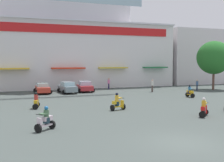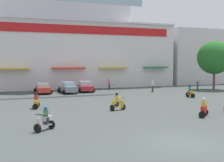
{
  "view_description": "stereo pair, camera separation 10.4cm",
  "coord_description": "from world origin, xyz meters",
  "px_view_note": "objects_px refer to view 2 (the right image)",
  "views": [
    {
      "loc": [
        -8.69,
        -12.38,
        4.29
      ],
      "look_at": [
        1.0,
        13.23,
        2.37
      ],
      "focal_mm": 45.63,
      "sensor_mm": 36.0,
      "label": 1
    },
    {
      "loc": [
        -8.59,
        -12.42,
        4.29
      ],
      "look_at": [
        1.0,
        13.23,
        2.37
      ],
      "focal_mm": 45.63,
      "sensor_mm": 36.0,
      "label": 2
    }
  ],
  "objects_px": {
    "scooter_rider_3": "(45,120)",
    "scooter_rider_4": "(204,109)",
    "parked_car_2": "(85,86)",
    "pedestrian_1": "(109,83)",
    "pedestrian_2": "(153,85)",
    "scooter_rider_2": "(118,103)",
    "pedestrian_0": "(198,84)",
    "parked_car_1": "(68,87)",
    "parked_car_0": "(43,88)",
    "scooter_rider_1": "(36,102)",
    "plaza_tree_1": "(214,58)",
    "scooter_rider_9": "(190,92)"
  },
  "relations": [
    {
      "from": "pedestrian_0",
      "to": "parked_car_1",
      "type": "bearing_deg",
      "value": 169.52
    },
    {
      "from": "parked_car_2",
      "to": "scooter_rider_9",
      "type": "distance_m",
      "value": 14.41
    },
    {
      "from": "scooter_rider_3",
      "to": "scooter_rider_4",
      "type": "xyz_separation_m",
      "value": [
        12.03,
        0.12,
        -0.02
      ]
    },
    {
      "from": "plaza_tree_1",
      "to": "parked_car_0",
      "type": "xyz_separation_m",
      "value": [
        -24.82,
        3.79,
        -4.1
      ]
    },
    {
      "from": "scooter_rider_9",
      "to": "scooter_rider_4",
      "type": "bearing_deg",
      "value": -121.12
    },
    {
      "from": "plaza_tree_1",
      "to": "scooter_rider_4",
      "type": "relative_size",
      "value": 4.86
    },
    {
      "from": "scooter_rider_1",
      "to": "pedestrian_2",
      "type": "relative_size",
      "value": 0.87
    },
    {
      "from": "parked_car_1",
      "to": "scooter_rider_4",
      "type": "height_order",
      "value": "parked_car_1"
    },
    {
      "from": "scooter_rider_3",
      "to": "pedestrian_2",
      "type": "relative_size",
      "value": 0.87
    },
    {
      "from": "scooter_rider_3",
      "to": "parked_car_0",
      "type": "bearing_deg",
      "value": 83.49
    },
    {
      "from": "parked_car_1",
      "to": "scooter_rider_9",
      "type": "xyz_separation_m",
      "value": [
        12.72,
        -9.44,
        -0.16
      ]
    },
    {
      "from": "parked_car_0",
      "to": "scooter_rider_2",
      "type": "distance_m",
      "value": 16.21
    },
    {
      "from": "plaza_tree_1",
      "to": "scooter_rider_4",
      "type": "height_order",
      "value": "plaza_tree_1"
    },
    {
      "from": "plaza_tree_1",
      "to": "pedestrian_0",
      "type": "bearing_deg",
      "value": -172.71
    },
    {
      "from": "parked_car_1",
      "to": "scooter_rider_3",
      "type": "relative_size",
      "value": 2.69
    },
    {
      "from": "scooter_rider_3",
      "to": "pedestrian_2",
      "type": "distance_m",
      "value": 24.11
    },
    {
      "from": "scooter_rider_2",
      "to": "pedestrian_2",
      "type": "height_order",
      "value": "pedestrian_2"
    },
    {
      "from": "scooter_rider_9",
      "to": "pedestrian_0",
      "type": "distance_m",
      "value": 8.28
    },
    {
      "from": "scooter_rider_9",
      "to": "pedestrian_2",
      "type": "relative_size",
      "value": 0.84
    },
    {
      "from": "parked_car_2",
      "to": "pedestrian_1",
      "type": "bearing_deg",
      "value": 27.02
    },
    {
      "from": "plaza_tree_1",
      "to": "scooter_rider_2",
      "type": "relative_size",
      "value": 4.72
    },
    {
      "from": "pedestrian_1",
      "to": "scooter_rider_1",
      "type": "bearing_deg",
      "value": -130.48
    },
    {
      "from": "scooter_rider_1",
      "to": "scooter_rider_3",
      "type": "distance_m",
      "value": 8.65
    },
    {
      "from": "scooter_rider_3",
      "to": "scooter_rider_1",
      "type": "bearing_deg",
      "value": 87.85
    },
    {
      "from": "parked_car_0",
      "to": "parked_car_2",
      "type": "height_order",
      "value": "parked_car_2"
    },
    {
      "from": "plaza_tree_1",
      "to": "scooter_rider_4",
      "type": "xyz_separation_m",
      "value": [
        -15.16,
        -16.82,
        -4.19
      ]
    },
    {
      "from": "parked_car_1",
      "to": "parked_car_2",
      "type": "distance_m",
      "value": 2.77
    },
    {
      "from": "scooter_rider_1",
      "to": "pedestrian_0",
      "type": "xyz_separation_m",
      "value": [
        23.59,
        7.88,
        0.31
      ]
    },
    {
      "from": "parked_car_2",
      "to": "scooter_rider_2",
      "type": "xyz_separation_m",
      "value": [
        -1.3,
        -15.59,
        -0.1
      ]
    },
    {
      "from": "parked_car_0",
      "to": "pedestrian_2",
      "type": "height_order",
      "value": "pedestrian_2"
    },
    {
      "from": "scooter_rider_1",
      "to": "scooter_rider_9",
      "type": "bearing_deg",
      "value": 5.82
    },
    {
      "from": "scooter_rider_2",
      "to": "pedestrian_0",
      "type": "relative_size",
      "value": 0.97
    },
    {
      "from": "parked_car_0",
      "to": "pedestrian_0",
      "type": "height_order",
      "value": "pedestrian_0"
    },
    {
      "from": "pedestrian_1",
      "to": "pedestrian_2",
      "type": "bearing_deg",
      "value": -53.31
    },
    {
      "from": "scooter_rider_2",
      "to": "pedestrian_0",
      "type": "bearing_deg",
      "value": 33.69
    },
    {
      "from": "scooter_rider_1",
      "to": "scooter_rider_2",
      "type": "height_order",
      "value": "scooter_rider_2"
    },
    {
      "from": "plaza_tree_1",
      "to": "pedestrian_0",
      "type": "height_order",
      "value": "plaza_tree_1"
    },
    {
      "from": "pedestrian_2",
      "to": "scooter_rider_2",
      "type": "bearing_deg",
      "value": -129.82
    },
    {
      "from": "scooter_rider_1",
      "to": "pedestrian_2",
      "type": "bearing_deg",
      "value": 27.24
    },
    {
      "from": "scooter_rider_2",
      "to": "pedestrian_2",
      "type": "xyz_separation_m",
      "value": [
        10.01,
        12.01,
        0.35
      ]
    },
    {
      "from": "parked_car_1",
      "to": "scooter_rider_1",
      "type": "relative_size",
      "value": 2.7
    },
    {
      "from": "parked_car_1",
      "to": "scooter_rider_1",
      "type": "xyz_separation_m",
      "value": [
        -5.24,
        -11.28,
        -0.15
      ]
    },
    {
      "from": "parked_car_2",
      "to": "scooter_rider_1",
      "type": "relative_size",
      "value": 2.68
    },
    {
      "from": "parked_car_1",
      "to": "scooter_rider_4",
      "type": "xyz_separation_m",
      "value": [
        6.47,
        -19.8,
        -0.14
      ]
    },
    {
      "from": "scooter_rider_1",
      "to": "scooter_rider_4",
      "type": "xyz_separation_m",
      "value": [
        11.7,
        -8.52,
        0.01
      ]
    },
    {
      "from": "parked_car_1",
      "to": "pedestrian_2",
      "type": "xyz_separation_m",
      "value": [
        11.35,
        -2.74,
        0.23
      ]
    },
    {
      "from": "scooter_rider_2",
      "to": "scooter_rider_4",
      "type": "bearing_deg",
      "value": -44.58
    },
    {
      "from": "parked_car_2",
      "to": "pedestrian_1",
      "type": "xyz_separation_m",
      "value": [
        4.38,
        2.23,
        0.23
      ]
    },
    {
      "from": "parked_car_0",
      "to": "pedestrian_1",
      "type": "distance_m",
      "value": 10.46
    },
    {
      "from": "parked_car_0",
      "to": "scooter_rider_2",
      "type": "bearing_deg",
      "value": -73.77
    }
  ]
}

